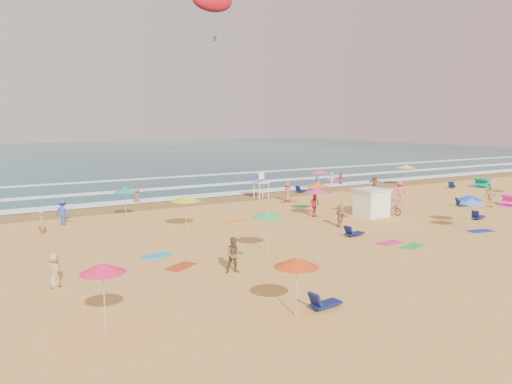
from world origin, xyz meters
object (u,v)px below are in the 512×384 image
bicycle (392,208)px  lifeguard_stand (261,188)px  parasail (212,0)px  cabana (371,203)px

bicycle → lifeguard_stand: lifeguard_stand is taller
bicycle → parasail: parasail is taller
bicycle → lifeguard_stand: size_ratio=0.88×
parasail → lifeguard_stand: bearing=-111.1°
cabana → bicycle: cabana is taller
parasail → cabana: bearing=-104.6°
bicycle → cabana: bearing=170.6°
lifeguard_stand → parasail: bearing=68.9°
cabana → parasail: parasail is taller
cabana → lifeguard_stand: lifeguard_stand is taller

